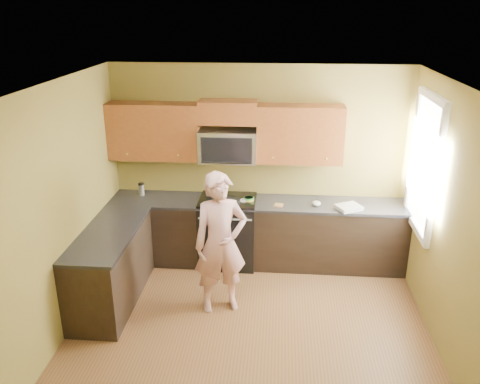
# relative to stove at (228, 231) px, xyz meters

# --- Properties ---
(floor) EXTENTS (4.00, 4.00, 0.00)m
(floor) POSITION_rel_stove_xyz_m (0.40, -1.68, -0.47)
(floor) COLOR brown
(floor) RESTS_ON ground
(ceiling) EXTENTS (4.00, 4.00, 0.00)m
(ceiling) POSITION_rel_stove_xyz_m (0.40, -1.68, 2.23)
(ceiling) COLOR white
(ceiling) RESTS_ON ground
(wall_back) EXTENTS (4.00, 0.00, 4.00)m
(wall_back) POSITION_rel_stove_xyz_m (0.40, 0.32, 0.88)
(wall_back) COLOR olive
(wall_back) RESTS_ON ground
(wall_front) EXTENTS (4.00, 0.00, 4.00)m
(wall_front) POSITION_rel_stove_xyz_m (0.40, -3.67, 0.88)
(wall_front) COLOR olive
(wall_front) RESTS_ON ground
(wall_left) EXTENTS (0.00, 4.00, 4.00)m
(wall_left) POSITION_rel_stove_xyz_m (-1.60, -1.68, 0.88)
(wall_left) COLOR olive
(wall_left) RESTS_ON ground
(wall_right) EXTENTS (0.00, 4.00, 4.00)m
(wall_right) POSITION_rel_stove_xyz_m (2.40, -1.68, 0.88)
(wall_right) COLOR olive
(wall_right) RESTS_ON ground
(cabinet_back_run) EXTENTS (4.00, 0.60, 0.88)m
(cabinet_back_run) POSITION_rel_stove_xyz_m (0.40, 0.02, -0.03)
(cabinet_back_run) COLOR black
(cabinet_back_run) RESTS_ON floor
(cabinet_left_run) EXTENTS (0.60, 1.60, 0.88)m
(cabinet_left_run) POSITION_rel_stove_xyz_m (-1.30, -1.08, -0.03)
(cabinet_left_run) COLOR black
(cabinet_left_run) RESTS_ON floor
(countertop_back) EXTENTS (4.00, 0.62, 0.04)m
(countertop_back) POSITION_rel_stove_xyz_m (0.40, 0.01, 0.43)
(countertop_back) COLOR black
(countertop_back) RESTS_ON cabinet_back_run
(countertop_left) EXTENTS (0.62, 1.60, 0.04)m
(countertop_left) POSITION_rel_stove_xyz_m (-1.29, -1.08, 0.43)
(countertop_left) COLOR black
(countertop_left) RESTS_ON cabinet_left_run
(stove) EXTENTS (0.76, 0.65, 0.95)m
(stove) POSITION_rel_stove_xyz_m (0.00, 0.00, 0.00)
(stove) COLOR black
(stove) RESTS_ON floor
(microwave) EXTENTS (0.76, 0.40, 0.42)m
(microwave) POSITION_rel_stove_xyz_m (0.00, 0.12, 0.97)
(microwave) COLOR silver
(microwave) RESTS_ON wall_back
(upper_cab_left) EXTENTS (1.22, 0.33, 0.75)m
(upper_cab_left) POSITION_rel_stove_xyz_m (-0.99, 0.16, 0.97)
(upper_cab_left) COLOR brown
(upper_cab_left) RESTS_ON wall_back
(upper_cab_right) EXTENTS (1.12, 0.33, 0.75)m
(upper_cab_right) POSITION_rel_stove_xyz_m (0.94, 0.16, 0.97)
(upper_cab_right) COLOR brown
(upper_cab_right) RESTS_ON wall_back
(upper_cab_over_mw) EXTENTS (0.76, 0.33, 0.30)m
(upper_cab_over_mw) POSITION_rel_stove_xyz_m (0.00, 0.16, 1.62)
(upper_cab_over_mw) COLOR brown
(upper_cab_over_mw) RESTS_ON wall_back
(window) EXTENTS (0.06, 1.06, 1.66)m
(window) POSITION_rel_stove_xyz_m (2.38, -0.48, 1.17)
(window) COLOR white
(window) RESTS_ON wall_right
(woman) EXTENTS (0.72, 0.59, 1.69)m
(woman) POSITION_rel_stove_xyz_m (0.04, -1.12, 0.37)
(woman) COLOR #D76B74
(woman) RESTS_ON floor
(frying_pan) EXTENTS (0.31, 0.50, 0.06)m
(frying_pan) POSITION_rel_stove_xyz_m (0.04, -0.16, 0.47)
(frying_pan) COLOR black
(frying_pan) RESTS_ON stove
(butter_tub) EXTENTS (0.14, 0.14, 0.10)m
(butter_tub) POSITION_rel_stove_xyz_m (0.29, -0.03, 0.45)
(butter_tub) COLOR yellow
(butter_tub) RESTS_ON countertop_back
(toast_slice) EXTENTS (0.13, 0.13, 0.01)m
(toast_slice) POSITION_rel_stove_xyz_m (0.69, -0.11, 0.45)
(toast_slice) COLOR #B27F47
(toast_slice) RESTS_ON countertop_back
(napkin_a) EXTENTS (0.13, 0.14, 0.06)m
(napkin_a) POSITION_rel_stove_xyz_m (0.22, -0.05, 0.48)
(napkin_a) COLOR silver
(napkin_a) RESTS_ON countertop_back
(napkin_b) EXTENTS (0.15, 0.16, 0.07)m
(napkin_b) POSITION_rel_stove_xyz_m (1.18, -0.07, 0.48)
(napkin_b) COLOR silver
(napkin_b) RESTS_ON countertop_back
(dish_towel) EXTENTS (0.38, 0.35, 0.05)m
(dish_towel) POSITION_rel_stove_xyz_m (1.60, -0.15, 0.47)
(dish_towel) COLOR silver
(dish_towel) RESTS_ON countertop_back
(travel_mug) EXTENTS (0.10, 0.10, 0.17)m
(travel_mug) POSITION_rel_stove_xyz_m (-1.21, 0.12, 0.45)
(travel_mug) COLOR silver
(travel_mug) RESTS_ON countertop_back
(glass_c) EXTENTS (0.08, 0.08, 0.12)m
(glass_c) POSITION_rel_stove_xyz_m (-0.28, 0.15, 0.51)
(glass_c) COLOR silver
(glass_c) RESTS_ON countertop_back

